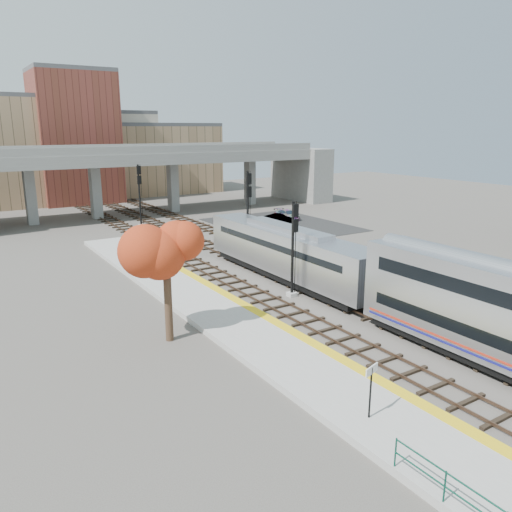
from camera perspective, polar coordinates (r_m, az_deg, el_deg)
ground at (r=32.87m, az=11.12°, el=-6.72°), size 160.00×160.00×0.00m
platform at (r=28.61m, az=0.36°, el=-9.35°), size 4.50×60.00×0.35m
yellow_strip at (r=29.53m, az=3.49°, el=-8.21°), size 0.70×60.00×0.01m
tracks at (r=42.73m, az=0.51°, el=-1.37°), size 10.70×95.00×0.25m
overpass at (r=72.24m, az=-11.08°, el=9.47°), size 54.00×12.00×9.50m
buildings_far at (r=91.52m, az=-18.42°, el=11.30°), size 43.00×21.00×20.60m
parking_lot at (r=62.39m, az=2.84°, el=3.60°), size 14.00×18.00×0.04m
locomotive at (r=39.25m, az=3.54°, el=0.49°), size 3.02×19.05×4.10m
signal_mast_near at (r=34.95m, az=4.26°, el=0.55°), size 0.60×0.64×6.84m
signal_mast_mid at (r=47.39m, az=-0.92°, el=5.08°), size 0.60×0.64×7.82m
signal_mast_far at (r=62.12m, az=-13.15°, el=6.75°), size 0.60×0.64×7.52m
station_sign at (r=20.89m, az=13.02°, el=-13.73°), size 0.88×0.31×2.27m
tree at (r=27.56m, az=-10.26°, el=0.28°), size 3.60×3.60×6.85m
car_a at (r=56.25m, az=2.92°, el=3.08°), size 1.79×3.80×1.26m
car_b at (r=63.10m, az=2.65°, el=4.30°), size 2.88×3.83×1.21m
car_c at (r=66.01m, az=3.61°, el=4.75°), size 1.81×4.28×1.23m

